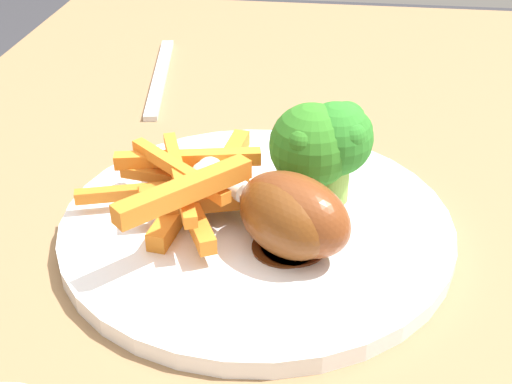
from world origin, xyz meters
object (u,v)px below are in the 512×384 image
Objects in this scene: broccoli_floret_middle at (314,148)px; chicken_drumstick_far at (279,213)px; dining_table at (320,352)px; broccoli_floret_front at (337,139)px; carrot_fries_pile at (189,185)px; fork at (160,76)px; dinner_plate at (256,226)px; chicken_drumstick_near at (288,212)px.

chicken_drumstick_far is (0.05, -0.02, -0.02)m from broccoli_floret_middle.
broccoli_floret_front is at bearing 175.13° from dining_table.
carrot_fries_pile reaches higher than fork.
chicken_drumstick_far is at bearing -28.72° from broccoli_floret_front.
dinner_plate reaches higher than fork.
dinner_plate is at bearing -53.76° from broccoli_floret_middle.
dining_table is at bearing 28.71° from fork.
dinner_plate is 2.20× the size of chicken_drumstick_near.
dinner_plate is 0.04m from chicken_drumstick_far.
fork is at bearing -140.70° from broccoli_floret_front.
fork is (-0.25, -0.13, -0.00)m from dinner_plate.
carrot_fries_pile is 0.26m from fork.
chicken_drumstick_near reaches higher than dinner_plate.
broccoli_floret_front is at bearing 151.28° from chicken_drumstick_far.
chicken_drumstick_near reaches higher than chicken_drumstick_far.
dining_table is 0.17m from chicken_drumstick_far.
dinner_plate is at bearing -139.09° from chicken_drumstick_near.
dinner_plate is at bearing 18.34° from fork.
broccoli_floret_front is at bearing 122.39° from dinner_plate.
broccoli_floret_front and broccoli_floret_middle have the same top height.
broccoli_floret_middle is at bearing 27.14° from fork.
dinner_plate is 1.59× the size of carrot_fries_pile.
dining_table is at bearing 101.11° from carrot_fries_pile.
carrot_fries_pile is at bearing -92.93° from dinner_plate.
dining_table is 6.21× the size of carrot_fries_pile.
carrot_fries_pile is 0.07m from chicken_drumstick_far.
dinner_plate is 0.06m from broccoli_floret_middle.
dining_table is at bearing 146.83° from chicken_drumstick_far.
dining_table is 5.21× the size of fork.
dinner_plate is at bearing -57.61° from broccoli_floret_front.
broccoli_floret_middle reaches higher than chicken_drumstick_far.
dining_table is 0.18m from broccoli_floret_front.
dining_table is 0.18m from carrot_fries_pile.
chicken_drumstick_near is at bearing 19.82° from fork.
carrot_fries_pile is at bearing -113.09° from chicken_drumstick_near.
broccoli_floret_middle is 0.67× the size of chicken_drumstick_far.
chicken_drumstick_near is (0.05, -0.01, -0.02)m from broccoli_floret_middle.
chicken_drumstick_near is 1.10× the size of chicken_drumstick_far.
carrot_fries_pile is at bearing -72.80° from broccoli_floret_front.
dining_table is at bearing 69.78° from broccoli_floret_middle.
dinner_plate is 1.33× the size of fork.
carrot_fries_pile is 0.84× the size of fork.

